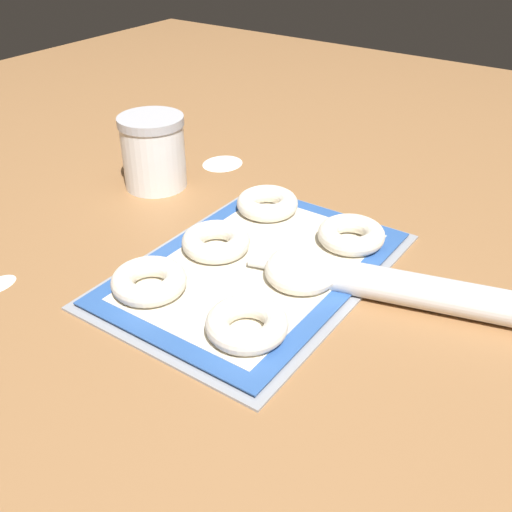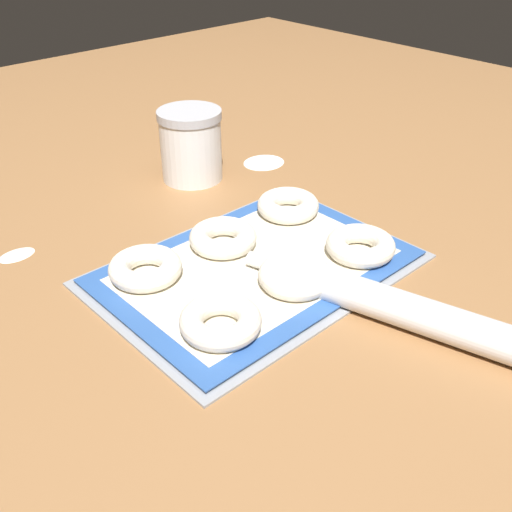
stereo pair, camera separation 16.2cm
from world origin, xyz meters
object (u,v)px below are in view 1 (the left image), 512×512
object	(u,v)px
bagel_front_right	(351,235)
flour_canister	(153,152)
bagel_back_left	(149,281)
rolling_pin	(414,290)
bagel_back_right	(267,203)
bagel_front_left	(247,324)
bagel_back_center	(216,242)
baking_tray	(256,269)
bagel_front_center	(301,270)

from	to	relation	value
bagel_front_right	flour_canister	bearing A→B (deg)	90.43
bagel_back_left	rolling_pin	size ratio (longest dim) A/B	0.23
bagel_front_right	bagel_back_right	distance (m)	0.17
bagel_front_left	bagel_back_center	world-z (taller)	same
bagel_front_left	rolling_pin	bearing A→B (deg)	-36.52
bagel_back_center	rolling_pin	size ratio (longest dim) A/B	0.23
bagel_front_right	bagel_back_right	size ratio (longest dim) A/B	1.00
baking_tray	bagel_back_right	xyz separation A→B (m)	(0.15, 0.08, 0.02)
bagel_back_right	rolling_pin	distance (m)	0.33
bagel_front_left	bagel_back_center	distance (m)	0.21
bagel_back_left	flour_canister	world-z (taller)	flour_canister
bagel_front_left	rolling_pin	size ratio (longest dim) A/B	0.23
bagel_front_center	bagel_back_center	distance (m)	0.15
bagel_back_left	bagel_back_right	world-z (taller)	same
bagel_back_left	rolling_pin	xyz separation A→B (m)	(0.20, -0.32, -0.00)
bagel_front_left	bagel_front_center	size ratio (longest dim) A/B	1.00
bagel_back_center	rolling_pin	distance (m)	0.31
bagel_back_right	flour_canister	world-z (taller)	flour_canister
baking_tray	bagel_front_right	distance (m)	0.17
bagel_front_right	rolling_pin	distance (m)	0.16
bagel_front_left	flour_canister	xyz separation A→B (m)	(0.28, 0.42, 0.04)
baking_tray	bagel_back_center	world-z (taller)	bagel_back_center
baking_tray	bagel_front_left	distance (m)	0.17
bagel_front_left	bagel_back_center	size ratio (longest dim) A/B	1.00
bagel_front_left	rolling_pin	world-z (taller)	rolling_pin
bagel_back_left	bagel_back_right	xyz separation A→B (m)	(0.29, -0.00, 0.00)
bagel_front_left	bagel_front_center	distance (m)	0.15
rolling_pin	bagel_front_right	bearing A→B (deg)	59.16
bagel_front_right	bagel_back_left	xyz separation A→B (m)	(-0.28, 0.18, 0.00)
bagel_front_left	bagel_front_center	xyz separation A→B (m)	(0.15, 0.01, 0.00)
flour_canister	rolling_pin	distance (m)	0.57
bagel_front_center	flour_canister	size ratio (longest dim) A/B	0.78
bagel_front_center	bagel_back_left	xyz separation A→B (m)	(-0.15, 0.16, 0.00)
bagel_back_center	bagel_front_right	bearing A→B (deg)	-49.39
baking_tray	flour_canister	size ratio (longest dim) A/B	3.39
bagel_front_right	rolling_pin	world-z (taller)	rolling_pin
bagel_front_left	flour_canister	bearing A→B (deg)	56.35
bagel_front_center	bagel_back_center	size ratio (longest dim) A/B	1.00
bagel_front_center	rolling_pin	distance (m)	0.16
bagel_back_right	bagel_front_center	bearing A→B (deg)	-132.83
bagel_front_left	flour_canister	world-z (taller)	flour_canister
bagel_back_left	bagel_front_center	bearing A→B (deg)	-47.97
baking_tray	bagel_back_left	xyz separation A→B (m)	(-0.14, 0.09, 0.02)
bagel_back_right	flour_canister	xyz separation A→B (m)	(-0.02, 0.25, 0.04)
bagel_front_left	bagel_front_right	distance (m)	0.28
bagel_front_center	bagel_back_right	world-z (taller)	same
bagel_back_left	bagel_front_right	bearing A→B (deg)	-31.99
bagel_front_center	flour_canister	xyz separation A→B (m)	(0.13, 0.41, 0.04)
baking_tray	flour_canister	distance (m)	0.37
bagel_front_right	bagel_back_center	size ratio (longest dim) A/B	1.00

